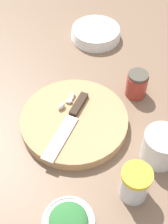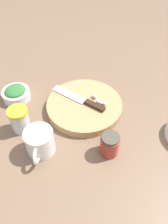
{
  "view_description": "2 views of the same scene",
  "coord_description": "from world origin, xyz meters",
  "px_view_note": "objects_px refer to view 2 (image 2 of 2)",
  "views": [
    {
      "loc": [
        0.55,
        -0.22,
        0.69
      ],
      "look_at": [
        0.05,
        -0.05,
        0.06
      ],
      "focal_mm": 50.0,
      "sensor_mm": 36.0,
      "label": 1
    },
    {
      "loc": [
        0.12,
        0.53,
        0.62
      ],
      "look_at": [
        0.05,
        -0.0,
        0.06
      ],
      "focal_mm": 35.0,
      "sensor_mm": 36.0,
      "label": 2
    }
  ],
  "objects_px": {
    "cutting_board": "(84,106)",
    "herb_bowl": "(16,93)",
    "garlic_cloves": "(98,100)",
    "spice_jar": "(20,119)",
    "honey_jar": "(110,145)",
    "chef_knife": "(81,100)",
    "coffee_mug": "(40,142)"
  },
  "relations": [
    {
      "from": "cutting_board",
      "to": "garlic_cloves",
      "type": "bearing_deg",
      "value": -177.43
    },
    {
      "from": "garlic_cloves",
      "to": "spice_jar",
      "type": "xyz_separation_m",
      "value": [
        0.3,
        0.07,
        0.01
      ]
    },
    {
      "from": "garlic_cloves",
      "to": "honey_jar",
      "type": "relative_size",
      "value": 0.84
    },
    {
      "from": "garlic_cloves",
      "to": "coffee_mug",
      "type": "relative_size",
      "value": 0.53
    },
    {
      "from": "spice_jar",
      "to": "honey_jar",
      "type": "xyz_separation_m",
      "value": [
        -0.29,
        0.14,
        -0.01
      ]
    },
    {
      "from": "garlic_cloves",
      "to": "coffee_mug",
      "type": "bearing_deg",
      "value": 38.17
    },
    {
      "from": "herb_bowl",
      "to": "spice_jar",
      "type": "distance_m",
      "value": 0.17
    },
    {
      "from": "garlic_cloves",
      "to": "honey_jar",
      "type": "bearing_deg",
      "value": 89.36
    },
    {
      "from": "spice_jar",
      "to": "herb_bowl",
      "type": "bearing_deg",
      "value": -79.74
    },
    {
      "from": "cutting_board",
      "to": "coffee_mug",
      "type": "xyz_separation_m",
      "value": [
        0.17,
        0.18,
        0.03
      ]
    },
    {
      "from": "herb_bowl",
      "to": "spice_jar",
      "type": "height_order",
      "value": "spice_jar"
    },
    {
      "from": "garlic_cloves",
      "to": "herb_bowl",
      "type": "distance_m",
      "value": 0.34
    },
    {
      "from": "chef_knife",
      "to": "spice_jar",
      "type": "height_order",
      "value": "spice_jar"
    },
    {
      "from": "chef_knife",
      "to": "garlic_cloves",
      "type": "distance_m",
      "value": 0.07
    },
    {
      "from": "garlic_cloves",
      "to": "herb_bowl",
      "type": "relative_size",
      "value": 0.59
    },
    {
      "from": "herb_bowl",
      "to": "honey_jar",
      "type": "xyz_separation_m",
      "value": [
        -0.32,
        0.31,
        0.01
      ]
    },
    {
      "from": "honey_jar",
      "to": "garlic_cloves",
      "type": "bearing_deg",
      "value": -90.64
    },
    {
      "from": "spice_jar",
      "to": "garlic_cloves",
      "type": "bearing_deg",
      "value": -166.43
    },
    {
      "from": "cutting_board",
      "to": "garlic_cloves",
      "type": "xyz_separation_m",
      "value": [
        -0.06,
        -0.0,
        0.02
      ]
    },
    {
      "from": "chef_knife",
      "to": "coffee_mug",
      "type": "relative_size",
      "value": 1.5
    },
    {
      "from": "herb_bowl",
      "to": "honey_jar",
      "type": "relative_size",
      "value": 1.41
    },
    {
      "from": "cutting_board",
      "to": "honey_jar",
      "type": "relative_size",
      "value": 3.67
    },
    {
      "from": "cutting_board",
      "to": "herb_bowl",
      "type": "xyz_separation_m",
      "value": [
        0.27,
        -0.1,
        0.01
      ]
    },
    {
      "from": "chef_knife",
      "to": "garlic_cloves",
      "type": "bearing_deg",
      "value": -57.92
    },
    {
      "from": "garlic_cloves",
      "to": "coffee_mug",
      "type": "height_order",
      "value": "coffee_mug"
    },
    {
      "from": "herb_bowl",
      "to": "coffee_mug",
      "type": "distance_m",
      "value": 0.29
    },
    {
      "from": "cutting_board",
      "to": "coffee_mug",
      "type": "bearing_deg",
      "value": 45.88
    },
    {
      "from": "chef_knife",
      "to": "honey_jar",
      "type": "height_order",
      "value": "honey_jar"
    },
    {
      "from": "coffee_mug",
      "to": "honey_jar",
      "type": "relative_size",
      "value": 1.59
    },
    {
      "from": "chef_knife",
      "to": "garlic_cloves",
      "type": "xyz_separation_m",
      "value": [
        -0.07,
        0.01,
        0.0
      ]
    },
    {
      "from": "cutting_board",
      "to": "spice_jar",
      "type": "bearing_deg",
      "value": 16.03
    },
    {
      "from": "chef_knife",
      "to": "coffee_mug",
      "type": "height_order",
      "value": "coffee_mug"
    }
  ]
}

